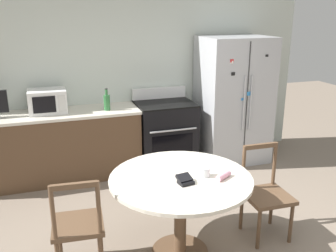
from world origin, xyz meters
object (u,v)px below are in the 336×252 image
object	(u,v)px
dining_chair_left	(78,226)
candle_glass	(205,173)
oven_range	(165,134)
dining_chair_right	(266,194)
counter_bottle	(107,102)
refrigerator	(233,100)
microwave	(47,101)
wallet	(185,180)

from	to	relation	value
dining_chair_left	candle_glass	size ratio (longest dim) A/B	10.02
oven_range	dining_chair_right	size ratio (longest dim) A/B	1.20
oven_range	candle_glass	size ratio (longest dim) A/B	11.99
counter_bottle	dining_chair_right	size ratio (longest dim) A/B	0.32
refrigerator	oven_range	bearing A→B (deg)	176.29
counter_bottle	oven_range	bearing A→B (deg)	4.01
microwave	candle_glass	xyz separation A→B (m)	(1.23, -2.12, -0.24)
dining_chair_left	candle_glass	bearing A→B (deg)	-0.24
refrigerator	candle_glass	size ratio (longest dim) A/B	19.93
oven_range	dining_chair_left	world-z (taller)	oven_range
microwave	counter_bottle	distance (m)	0.74
candle_glass	dining_chair_right	bearing A→B (deg)	6.43
counter_bottle	dining_chair_left	size ratio (longest dim) A/B	0.32
refrigerator	wallet	distance (m)	2.56
refrigerator	candle_glass	distance (m)	2.38
microwave	dining_chair_right	world-z (taller)	microwave
oven_range	counter_bottle	distance (m)	0.97
dining_chair_left	refrigerator	bearing A→B (deg)	42.73
oven_range	dining_chair_right	distance (m)	2.00
refrigerator	candle_glass	world-z (taller)	refrigerator
dining_chair_left	oven_range	bearing A→B (deg)	59.06
counter_bottle	dining_chair_left	distance (m)	2.06
counter_bottle	wallet	distance (m)	2.09
counter_bottle	candle_glass	distance (m)	2.06
oven_range	microwave	xyz separation A→B (m)	(-1.53, 0.07, 0.58)
microwave	counter_bottle	xyz separation A→B (m)	(0.73, -0.13, -0.04)
counter_bottle	wallet	xyz separation A→B (m)	(0.29, -2.06, -0.22)
refrigerator	microwave	distance (m)	2.55
refrigerator	dining_chair_left	world-z (taller)	refrigerator
refrigerator	counter_bottle	distance (m)	1.82
oven_range	dining_chair_left	distance (m)	2.40
microwave	wallet	bearing A→B (deg)	-65.04
counter_bottle	candle_glass	size ratio (longest dim) A/B	3.18
dining_chair_left	wallet	xyz separation A→B (m)	(0.88, -0.17, 0.36)
counter_bottle	wallet	bearing A→B (deg)	-81.91
candle_glass	wallet	bearing A→B (deg)	-161.50
oven_range	candle_glass	xyz separation A→B (m)	(-0.31, -2.04, 0.33)
oven_range	dining_chair_left	bearing A→B (deg)	-125.72
counter_bottle	wallet	size ratio (longest dim) A/B	1.97
candle_glass	wallet	world-z (taller)	candle_glass
counter_bottle	candle_glass	world-z (taller)	counter_bottle
candle_glass	dining_chair_left	bearing A→B (deg)	174.98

